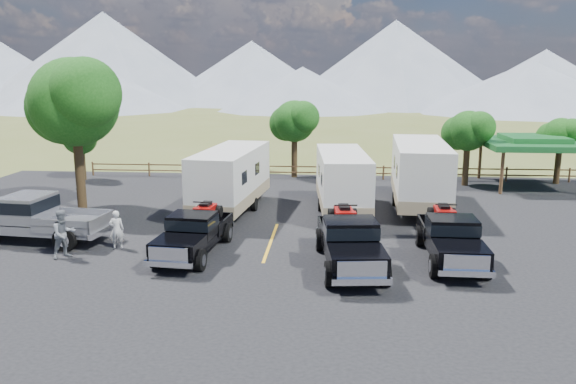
# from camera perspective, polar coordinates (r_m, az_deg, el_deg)

# --- Properties ---
(ground) EXTENTS (320.00, 320.00, 0.00)m
(ground) POSITION_cam_1_polar(r_m,az_deg,el_deg) (20.04, 2.76, -8.66)
(ground) COLOR #545D27
(ground) RESTS_ON ground
(asphalt_lot) EXTENTS (44.00, 34.00, 0.04)m
(asphalt_lot) POSITION_cam_1_polar(r_m,az_deg,el_deg) (22.86, 2.99, -5.95)
(asphalt_lot) COLOR black
(asphalt_lot) RESTS_ON ground
(stall_lines) EXTENTS (12.12, 5.50, 0.01)m
(stall_lines) POSITION_cam_1_polar(r_m,az_deg,el_deg) (23.81, 3.06, -5.15)
(stall_lines) COLOR gold
(stall_lines) RESTS_ON asphalt_lot
(tree_big_nw) EXTENTS (5.54, 5.18, 7.84)m
(tree_big_nw) POSITION_cam_1_polar(r_m,az_deg,el_deg) (30.70, -20.95, 8.52)
(tree_big_nw) COLOR black
(tree_big_nw) RESTS_ON ground
(tree_ne_a) EXTENTS (3.11, 2.92, 4.76)m
(tree_ne_a) POSITION_cam_1_polar(r_m,az_deg,el_deg) (36.91, 17.79, 5.92)
(tree_ne_a) COLOR black
(tree_ne_a) RESTS_ON ground
(tree_ne_b) EXTENTS (2.77, 2.59, 4.27)m
(tree_ne_b) POSITION_cam_1_polar(r_m,az_deg,el_deg) (39.69, 25.92, 5.16)
(tree_ne_b) COLOR black
(tree_ne_b) RESTS_ON ground
(tree_north) EXTENTS (3.46, 3.24, 5.25)m
(tree_north) POSITION_cam_1_polar(r_m,az_deg,el_deg) (37.97, 0.62, 7.18)
(tree_north) COLOR black
(tree_north) RESTS_ON ground
(tree_nw_small) EXTENTS (2.59, 2.43, 3.85)m
(tree_nw_small) POSITION_cam_1_polar(r_m,az_deg,el_deg) (39.61, -20.32, 5.11)
(tree_nw_small) COLOR black
(tree_nw_small) RESTS_ON ground
(rail_fence) EXTENTS (36.12, 0.12, 1.00)m
(rail_fence) POSITION_cam_1_polar(r_m,az_deg,el_deg) (37.82, 6.66, 2.15)
(rail_fence) COLOR #503822
(rail_fence) RESTS_ON ground
(pavilion) EXTENTS (6.20, 6.20, 3.22)m
(pavilion) POSITION_cam_1_polar(r_m,az_deg,el_deg) (38.10, 23.65, 4.60)
(pavilion) COLOR #503822
(pavilion) RESTS_ON ground
(mountain_range) EXTENTS (209.00, 71.00, 20.00)m
(mountain_range) POSITION_cam_1_polar(r_m,az_deg,el_deg) (124.97, 0.73, 12.48)
(mountain_range) COLOR gray
(mountain_range) RESTS_ON ground
(rig_left) EXTENTS (2.36, 5.69, 1.85)m
(rig_left) POSITION_cam_1_polar(r_m,az_deg,el_deg) (22.49, -9.47, -3.98)
(rig_left) COLOR black
(rig_left) RESTS_ON asphalt_lot
(rig_center) EXTENTS (2.65, 6.29, 2.04)m
(rig_center) POSITION_cam_1_polar(r_m,az_deg,el_deg) (20.89, 6.25, -4.88)
(rig_center) COLOR black
(rig_center) RESTS_ON asphalt_lot
(rig_right) EXTENTS (2.11, 5.82, 1.94)m
(rig_right) POSITION_cam_1_polar(r_m,az_deg,el_deg) (22.26, 16.16, -4.36)
(rig_right) COLOR black
(rig_right) RESTS_ON asphalt_lot
(trailer_left) EXTENTS (3.18, 9.33, 3.23)m
(trailer_left) POSITION_cam_1_polar(r_m,az_deg,el_deg) (28.81, -5.80, 1.31)
(trailer_left) COLOR silver
(trailer_left) RESTS_ON asphalt_lot
(trailer_center) EXTENTS (2.82, 8.93, 3.09)m
(trailer_center) POSITION_cam_1_polar(r_m,az_deg,el_deg) (28.59, 5.53, 1.08)
(trailer_center) COLOR silver
(trailer_center) RESTS_ON asphalt_lot
(trailer_right) EXTENTS (3.10, 10.01, 3.47)m
(trailer_right) POSITION_cam_1_polar(r_m,az_deg,el_deg) (30.16, 13.23, 1.77)
(trailer_right) COLOR silver
(trailer_right) RESTS_ON asphalt_lot
(pickup_silver) EXTENTS (6.84, 2.88, 2.00)m
(pickup_silver) POSITION_cam_1_polar(r_m,az_deg,el_deg) (26.09, -24.55, -2.35)
(pickup_silver) COLOR gray
(pickup_silver) RESTS_ON asphalt_lot
(person_a) EXTENTS (0.65, 0.50, 1.58)m
(person_a) POSITION_cam_1_polar(r_m,az_deg,el_deg) (23.88, -17.01, -3.65)
(person_a) COLOR silver
(person_a) RESTS_ON asphalt_lot
(person_b) EXTENTS (1.15, 1.18, 1.91)m
(person_b) POSITION_cam_1_polar(r_m,az_deg,el_deg) (23.32, -21.84, -3.96)
(person_b) COLOR slate
(person_b) RESTS_ON asphalt_lot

